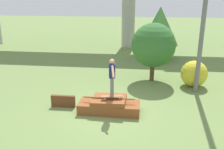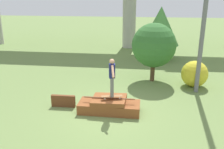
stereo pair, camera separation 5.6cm
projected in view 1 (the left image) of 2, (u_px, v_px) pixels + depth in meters
The scene contains 8 objects.
ground_plane at pixel (109, 112), 9.95m from camera, with size 80.00×80.00×0.00m, color olive.
scrap_pile at pixel (109, 106), 9.89m from camera, with size 2.42×1.12×0.62m.
scrap_plank_loose at pixel (63, 101), 10.31m from camera, with size 1.00×0.14×0.51m.
skateboard at pixel (112, 96), 9.68m from camera, with size 0.84×0.38×0.09m.
skater at pixel (112, 75), 9.41m from camera, with size 0.33×1.09×1.49m.
tree_behind_left at pixel (153, 45), 12.85m from camera, with size 2.29×2.29×3.08m.
tree_behind_right at pixel (160, 26), 16.95m from camera, with size 2.58×2.58×3.65m.
bush_yellow_flowering at pixel (194, 74), 12.47m from camera, with size 1.31×1.31×1.31m.
Camera 1 is at (1.18, -8.90, 4.55)m, focal length 40.00 mm.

